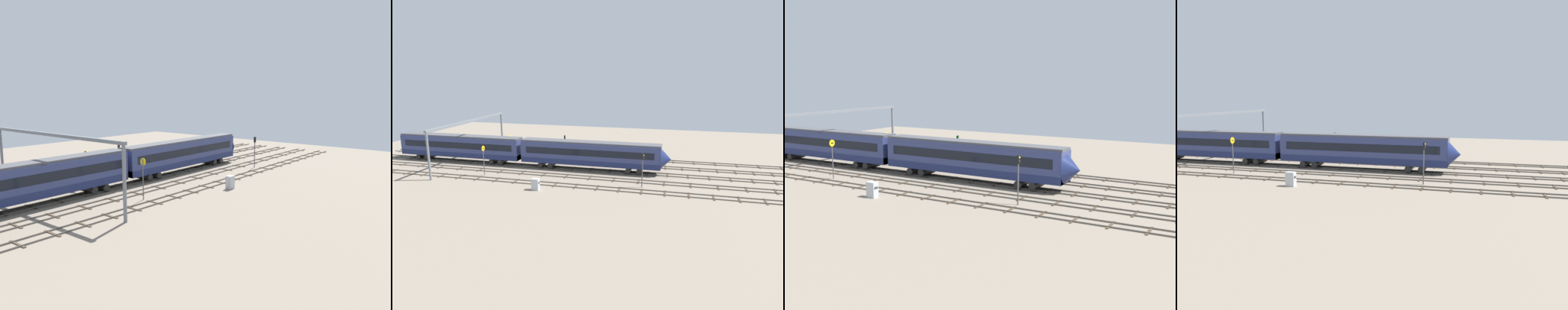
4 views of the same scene
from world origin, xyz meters
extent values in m
plane|color=gray|center=(0.00, 0.00, 0.00)|extent=(93.46, 93.46, 0.00)
cube|color=#59544C|center=(0.00, -9.96, 0.08)|extent=(77.46, 0.07, 0.16)
cube|color=#59544C|center=(0.00, -8.53, 0.08)|extent=(77.46, 0.07, 0.16)
cube|color=#473828|center=(-17.75, -9.24, 0.04)|extent=(0.24, 2.40, 0.08)
cube|color=#473828|center=(-14.52, -9.24, 0.04)|extent=(0.24, 2.40, 0.08)
cube|color=#473828|center=(-11.30, -9.24, 0.04)|extent=(0.24, 2.40, 0.08)
cube|color=#473828|center=(-8.07, -9.24, 0.04)|extent=(0.24, 2.40, 0.08)
cube|color=#473828|center=(-4.84, -9.24, 0.04)|extent=(0.24, 2.40, 0.08)
cube|color=#473828|center=(-1.61, -9.24, 0.04)|extent=(0.24, 2.40, 0.08)
cube|color=#473828|center=(1.61, -9.24, 0.04)|extent=(0.24, 2.40, 0.08)
cube|color=#473828|center=(4.84, -9.24, 0.04)|extent=(0.24, 2.40, 0.08)
cube|color=#473828|center=(8.07, -9.24, 0.04)|extent=(0.24, 2.40, 0.08)
cube|color=#473828|center=(11.30, -9.24, 0.04)|extent=(0.24, 2.40, 0.08)
cube|color=#473828|center=(14.52, -9.24, 0.04)|extent=(0.24, 2.40, 0.08)
cube|color=#473828|center=(17.75, -9.24, 0.04)|extent=(0.24, 2.40, 0.08)
cube|color=#473828|center=(20.98, -9.24, 0.04)|extent=(0.24, 2.40, 0.08)
cube|color=#473828|center=(24.21, -9.24, 0.04)|extent=(0.24, 2.40, 0.08)
cube|color=#473828|center=(27.43, -9.24, 0.04)|extent=(0.24, 2.40, 0.08)
cube|color=#59544C|center=(0.00, -5.34, 0.08)|extent=(77.46, 0.07, 0.16)
cube|color=#59544C|center=(0.00, -3.90, 0.08)|extent=(77.46, 0.07, 0.16)
cube|color=#473828|center=(-21.30, -4.62, 0.04)|extent=(0.24, 2.40, 0.08)
cube|color=#473828|center=(-17.43, -4.62, 0.04)|extent=(0.24, 2.40, 0.08)
cube|color=#473828|center=(-13.55, -4.62, 0.04)|extent=(0.24, 2.40, 0.08)
cube|color=#473828|center=(-9.68, -4.62, 0.04)|extent=(0.24, 2.40, 0.08)
cube|color=#473828|center=(-5.81, -4.62, 0.04)|extent=(0.24, 2.40, 0.08)
cube|color=#473828|center=(-1.94, -4.62, 0.04)|extent=(0.24, 2.40, 0.08)
cube|color=#473828|center=(1.94, -4.62, 0.04)|extent=(0.24, 2.40, 0.08)
cube|color=#473828|center=(5.81, -4.62, 0.04)|extent=(0.24, 2.40, 0.08)
cube|color=#473828|center=(9.68, -4.62, 0.04)|extent=(0.24, 2.40, 0.08)
cube|color=#473828|center=(13.55, -4.62, 0.04)|extent=(0.24, 2.40, 0.08)
cube|color=#473828|center=(17.43, -4.62, 0.04)|extent=(0.24, 2.40, 0.08)
cube|color=#473828|center=(21.30, -4.62, 0.04)|extent=(0.24, 2.40, 0.08)
cube|color=#473828|center=(25.17, -4.62, 0.04)|extent=(0.24, 2.40, 0.08)
cube|color=#473828|center=(29.05, -4.62, 0.04)|extent=(0.24, 2.40, 0.08)
cube|color=#59544C|center=(0.00, -0.72, 0.08)|extent=(77.46, 0.07, 0.16)
cube|color=#59544C|center=(0.00, 0.72, 0.08)|extent=(77.46, 0.07, 0.16)
cube|color=#473828|center=(-24.21, 0.00, 0.04)|extent=(0.24, 2.40, 0.08)
cube|color=#473828|center=(-20.98, 0.00, 0.04)|extent=(0.24, 2.40, 0.08)
cube|color=#473828|center=(-17.75, 0.00, 0.04)|extent=(0.24, 2.40, 0.08)
cube|color=#473828|center=(-14.52, 0.00, 0.04)|extent=(0.24, 2.40, 0.08)
cube|color=#473828|center=(-11.30, 0.00, 0.04)|extent=(0.24, 2.40, 0.08)
cube|color=#473828|center=(-8.07, 0.00, 0.04)|extent=(0.24, 2.40, 0.08)
cube|color=#473828|center=(-4.84, 0.00, 0.04)|extent=(0.24, 2.40, 0.08)
cube|color=#473828|center=(-1.61, 0.00, 0.04)|extent=(0.24, 2.40, 0.08)
cube|color=#473828|center=(1.61, 0.00, 0.04)|extent=(0.24, 2.40, 0.08)
cube|color=#473828|center=(4.84, 0.00, 0.04)|extent=(0.24, 2.40, 0.08)
cube|color=#473828|center=(8.07, 0.00, 0.04)|extent=(0.24, 2.40, 0.08)
cube|color=#473828|center=(11.30, 0.00, 0.04)|extent=(0.24, 2.40, 0.08)
cube|color=#473828|center=(14.52, 0.00, 0.04)|extent=(0.24, 2.40, 0.08)
cube|color=#473828|center=(17.75, 0.00, 0.04)|extent=(0.24, 2.40, 0.08)
cube|color=#473828|center=(20.98, 0.00, 0.04)|extent=(0.24, 2.40, 0.08)
cube|color=#473828|center=(24.21, 0.00, 0.04)|extent=(0.24, 2.40, 0.08)
cube|color=#473828|center=(27.43, 0.00, 0.04)|extent=(0.24, 2.40, 0.08)
cube|color=#473828|center=(30.66, 0.00, 0.04)|extent=(0.24, 2.40, 0.08)
cube|color=#59544C|center=(0.00, 3.90, 0.08)|extent=(77.46, 0.07, 0.16)
cube|color=#59544C|center=(0.00, 5.34, 0.08)|extent=(77.46, 0.07, 0.16)
cube|color=#473828|center=(-28.69, 4.62, 0.04)|extent=(0.24, 2.40, 0.08)
cube|color=#473828|center=(-25.82, 4.62, 0.04)|extent=(0.24, 2.40, 0.08)
cube|color=#473828|center=(-22.95, 4.62, 0.04)|extent=(0.24, 2.40, 0.08)
cube|color=#473828|center=(-20.08, 4.62, 0.04)|extent=(0.24, 2.40, 0.08)
cube|color=#473828|center=(-17.21, 4.62, 0.04)|extent=(0.24, 2.40, 0.08)
cube|color=#473828|center=(-14.34, 4.62, 0.04)|extent=(0.24, 2.40, 0.08)
cube|color=#473828|center=(-11.48, 4.62, 0.04)|extent=(0.24, 2.40, 0.08)
cube|color=#473828|center=(-8.61, 4.62, 0.04)|extent=(0.24, 2.40, 0.08)
cube|color=#473828|center=(-5.74, 4.62, 0.04)|extent=(0.24, 2.40, 0.08)
cube|color=#473828|center=(-2.87, 4.62, 0.04)|extent=(0.24, 2.40, 0.08)
cube|color=#473828|center=(0.00, 4.62, 0.04)|extent=(0.24, 2.40, 0.08)
cube|color=#473828|center=(2.87, 4.62, 0.04)|extent=(0.24, 2.40, 0.08)
cube|color=#473828|center=(5.74, 4.62, 0.04)|extent=(0.24, 2.40, 0.08)
cube|color=#473828|center=(8.61, 4.62, 0.04)|extent=(0.24, 2.40, 0.08)
cube|color=#473828|center=(11.48, 4.62, 0.04)|extent=(0.24, 2.40, 0.08)
cube|color=#473828|center=(14.34, 4.62, 0.04)|extent=(0.24, 2.40, 0.08)
cube|color=#473828|center=(17.21, 4.62, 0.04)|extent=(0.24, 2.40, 0.08)
cube|color=#473828|center=(20.08, 4.62, 0.04)|extent=(0.24, 2.40, 0.08)
cube|color=#473828|center=(22.95, 4.62, 0.04)|extent=(0.24, 2.40, 0.08)
cube|color=#473828|center=(25.82, 4.62, 0.04)|extent=(0.24, 2.40, 0.08)
cube|color=#473828|center=(28.69, 4.62, 0.04)|extent=(0.24, 2.40, 0.08)
cube|color=#473828|center=(31.56, 4.62, 0.04)|extent=(0.24, 2.40, 0.08)
cube|color=#59544C|center=(0.00, 8.53, 0.08)|extent=(77.46, 0.07, 0.16)
cube|color=#59544C|center=(0.00, 9.96, 0.08)|extent=(77.46, 0.07, 0.16)
cube|color=#473828|center=(-33.20, 9.24, 0.04)|extent=(0.24, 2.40, 0.08)
cube|color=#473828|center=(-29.51, 9.24, 0.04)|extent=(0.24, 2.40, 0.08)
cube|color=#473828|center=(-25.82, 9.24, 0.04)|extent=(0.24, 2.40, 0.08)
cube|color=#473828|center=(-22.13, 9.24, 0.04)|extent=(0.24, 2.40, 0.08)
cube|color=#473828|center=(-18.44, 9.24, 0.04)|extent=(0.24, 2.40, 0.08)
cube|color=#473828|center=(-14.75, 9.24, 0.04)|extent=(0.24, 2.40, 0.08)
cube|color=#473828|center=(-11.07, 9.24, 0.04)|extent=(0.24, 2.40, 0.08)
cube|color=#473828|center=(-7.38, 9.24, 0.04)|extent=(0.24, 2.40, 0.08)
cube|color=#473828|center=(-3.69, 9.24, 0.04)|extent=(0.24, 2.40, 0.08)
cube|color=#473828|center=(0.00, 9.24, 0.04)|extent=(0.24, 2.40, 0.08)
cube|color=#473828|center=(3.69, 9.24, 0.04)|extent=(0.24, 2.40, 0.08)
cube|color=#473828|center=(7.38, 9.24, 0.04)|extent=(0.24, 2.40, 0.08)
cube|color=#473828|center=(11.07, 9.24, 0.04)|extent=(0.24, 2.40, 0.08)
cube|color=#473828|center=(14.75, 9.24, 0.04)|extent=(0.24, 2.40, 0.08)
cube|color=#473828|center=(18.44, 9.24, 0.04)|extent=(0.24, 2.40, 0.08)
cube|color=#473828|center=(22.13, 9.24, 0.04)|extent=(0.24, 2.40, 0.08)
cube|color=#473828|center=(25.82, 9.24, 0.04)|extent=(0.24, 2.40, 0.08)
cube|color=#473828|center=(29.51, 9.24, 0.04)|extent=(0.24, 2.40, 0.08)
cube|color=navy|center=(4.60, 0.00, 2.86)|extent=(24.00, 2.90, 3.60)
cube|color=navy|center=(4.60, 0.00, 1.51)|extent=(24.00, 2.94, 0.90)
cube|color=#4C4C51|center=(4.60, 0.00, 4.81)|extent=(24.00, 2.50, 0.30)
cube|color=black|center=(4.60, -1.46, 3.29)|extent=(22.00, 0.04, 1.10)
cube|color=black|center=(4.60, 1.46, 3.29)|extent=(22.00, 0.04, 1.10)
cylinder|color=black|center=(-3.98, 0.00, 0.61)|extent=(0.90, 2.70, 0.90)
cylinder|color=black|center=(-2.18, 0.00, 0.61)|extent=(0.90, 2.70, 0.90)
cylinder|color=black|center=(11.38, 0.00, 0.61)|extent=(0.90, 2.70, 0.90)
cylinder|color=black|center=(13.18, 0.00, 0.61)|extent=(0.90, 2.70, 0.90)
cube|color=navy|center=(-20.20, 0.00, 2.86)|extent=(24.00, 2.90, 3.60)
cube|color=navy|center=(-20.20, 0.00, 1.51)|extent=(24.00, 2.94, 0.90)
cube|color=#4C4C51|center=(-20.20, 0.00, 4.81)|extent=(24.00, 2.50, 0.30)
cube|color=black|center=(-20.20, -1.46, 3.29)|extent=(22.00, 0.04, 1.10)
cube|color=black|center=(-20.20, 1.46, 3.29)|extent=(22.00, 0.04, 1.10)
cylinder|color=black|center=(-13.42, 0.00, 0.61)|extent=(0.90, 2.70, 0.90)
cylinder|color=black|center=(-11.62, 0.00, 0.61)|extent=(0.90, 2.70, 0.90)
cone|color=navy|center=(17.40, 0.00, 2.68)|extent=(1.60, 3.24, 3.24)
cylinder|color=slate|center=(-17.97, 12.00, 3.75)|extent=(0.36, 0.36, 7.50)
cube|color=slate|center=(-17.97, 0.07, 7.68)|extent=(0.40, 24.45, 0.35)
cylinder|color=#4C4C51|center=(-11.21, -7.37, 2.43)|extent=(0.12, 0.12, 4.87)
cylinder|color=yellow|center=(-11.17, -7.37, 4.49)|extent=(0.05, 0.84, 0.84)
cube|color=black|center=(-11.14, -7.37, 4.49)|extent=(0.02, 0.38, 0.12)
cylinder|color=#4C4C51|center=(-11.47, 2.92, 2.39)|extent=(0.12, 0.12, 4.79)
cylinder|color=yellow|center=(-11.43, 2.92, 4.37)|extent=(0.05, 0.92, 0.92)
cube|color=black|center=(-11.40, 2.92, 4.37)|extent=(0.02, 0.42, 0.12)
cylinder|color=#4C4C51|center=(14.32, -7.16, 2.07)|extent=(0.14, 0.14, 4.15)
cube|color=black|center=(14.32, -7.16, 4.60)|extent=(0.20, 0.32, 0.90)
sphere|color=yellow|center=(14.43, -7.16, 4.80)|extent=(0.20, 0.20, 0.20)
sphere|color=#262626|center=(14.43, -7.16, 4.40)|extent=(0.20, 0.20, 0.20)
cylinder|color=#4C4C51|center=(-2.16, 7.24, 1.77)|extent=(0.14, 0.14, 3.55)
cube|color=black|center=(-2.16, 7.24, 4.00)|extent=(0.20, 0.32, 0.90)
sphere|color=green|center=(-2.05, 7.24, 4.20)|extent=(0.20, 0.20, 0.20)
sphere|color=#262626|center=(-2.05, 7.24, 3.80)|extent=(0.20, 0.20, 0.20)
cube|color=#B2B7BC|center=(-0.31, -12.15, 0.84)|extent=(1.04, 0.76, 1.67)
cube|color=#333333|center=(0.22, -12.15, 1.09)|extent=(0.02, 0.53, 0.24)
camera|label=1|loc=(-43.23, -40.61, 12.59)|focal=37.38mm
camera|label=2|loc=(19.23, -58.03, 16.86)|focal=33.23mm
camera|label=3|loc=(35.30, -50.18, 12.71)|focal=45.43mm
camera|label=4|loc=(20.77, -52.92, 10.39)|focal=36.51mm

